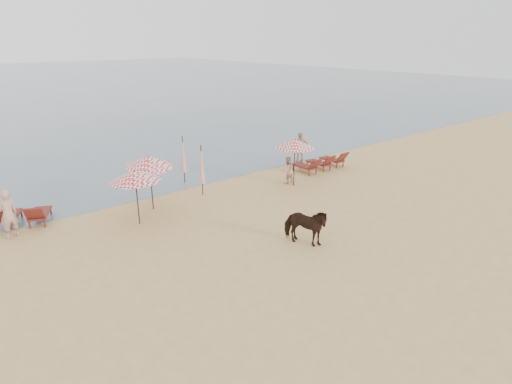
# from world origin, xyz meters

# --- Properties ---
(ground) EXTENTS (120.00, 120.00, 0.00)m
(ground) POSITION_xyz_m (0.00, 0.00, 0.00)
(ground) COLOR tan
(ground) RESTS_ON ground
(lounger_cluster_left) EXTENTS (2.48, 2.44, 0.68)m
(lounger_cluster_left) POSITION_xyz_m (-8.19, 10.32, 0.47)
(lounger_cluster_left) COLOR maroon
(lounger_cluster_left) RESTS_ON ground
(lounger_cluster_right) EXTENTS (3.06, 1.82, 0.67)m
(lounger_cluster_right) POSITION_xyz_m (7.45, 7.96, 0.47)
(lounger_cluster_right) COLOR maroon
(lounger_cluster_right) RESTS_ON ground
(umbrella_open_left_a) EXTENTS (2.08, 2.08, 2.36)m
(umbrella_open_left_a) POSITION_xyz_m (-4.38, 7.41, 2.12)
(umbrella_open_left_a) COLOR black
(umbrella_open_left_a) RESTS_ON ground
(umbrella_open_left_b) EXTENTS (2.06, 2.10, 2.62)m
(umbrella_open_left_b) POSITION_xyz_m (-3.18, 8.56, 2.27)
(umbrella_open_left_b) COLOR black
(umbrella_open_left_b) RESTS_ON ground
(umbrella_open_right) EXTENTS (2.07, 2.07, 2.52)m
(umbrella_open_right) POSITION_xyz_m (4.16, 6.92, 2.27)
(umbrella_open_right) COLOR black
(umbrella_open_right) RESTS_ON ground
(umbrella_closed_left) EXTENTS (0.31, 0.31, 2.57)m
(umbrella_closed_left) POSITION_xyz_m (-0.14, 10.94, 1.58)
(umbrella_closed_left) COLOR black
(umbrella_closed_left) RESTS_ON ground
(umbrella_closed_right) EXTENTS (0.31, 0.31, 2.54)m
(umbrella_closed_right) POSITION_xyz_m (-0.38, 8.75, 1.56)
(umbrella_closed_right) COLOR black
(umbrella_closed_right) RESTS_ON ground
(cow) EXTENTS (1.49, 1.97, 1.52)m
(cow) POSITION_xyz_m (-0.37, 1.65, 0.76)
(cow) COLOR black
(cow) RESTS_ON ground
(beachgoer_left) EXTENTS (0.81, 0.61, 1.98)m
(beachgoer_left) POSITION_xyz_m (-8.84, 9.35, 0.99)
(beachgoer_left) COLOR tan
(beachgoer_left) RESTS_ON ground
(beachgoer_right_a) EXTENTS (0.73, 0.58, 1.48)m
(beachgoer_right_a) POSITION_xyz_m (4.13, 7.40, 0.74)
(beachgoer_right_a) COLOR tan
(beachgoer_right_a) RESTS_ON ground
(beachgoer_right_b) EXTENTS (1.22, 0.94, 1.93)m
(beachgoer_right_b) POSITION_xyz_m (7.51, 9.85, 0.97)
(beachgoer_right_b) COLOR tan
(beachgoer_right_b) RESTS_ON ground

